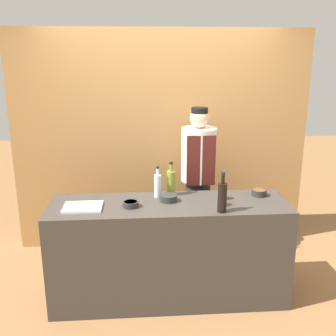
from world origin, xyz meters
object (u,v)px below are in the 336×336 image
(cup_steel, at_px, (222,201))
(bottle_oil, at_px, (171,182))
(sauce_bowl_yellow, at_px, (131,204))
(cup_blue, at_px, (221,194))
(bottle_soy, at_px, (222,196))
(cutting_board, at_px, (83,207))
(chef_center, at_px, (198,180))
(sauce_bowl_brown, at_px, (259,192))
(sauce_bowl_red, at_px, (168,198))
(bottle_clear, at_px, (158,185))

(cup_steel, bearing_deg, bottle_oil, 144.90)
(sauce_bowl_yellow, height_order, cup_blue, cup_blue)
(bottle_oil, xyz_separation_m, bottle_soy, (0.38, -0.42, 0.01))
(sauce_bowl_yellow, bearing_deg, bottle_oil, 36.21)
(cutting_board, distance_m, bottle_oil, 0.81)
(bottle_soy, height_order, chef_center, chef_center)
(sauce_bowl_brown, xyz_separation_m, sauce_bowl_yellow, (-1.15, -0.19, -0.00))
(sauce_bowl_red, xyz_separation_m, cup_blue, (0.47, 0.01, 0.02))
(cup_blue, height_order, chef_center, chef_center)
(sauce_bowl_brown, xyz_separation_m, cutting_board, (-1.55, -0.19, -0.02))
(cutting_board, relative_size, cup_steel, 4.21)
(sauce_bowl_yellow, bearing_deg, sauce_bowl_brown, 9.46)
(chef_center, bearing_deg, sauce_bowl_yellow, -132.07)
(bottle_clear, bearing_deg, cup_blue, -10.36)
(sauce_bowl_yellow, bearing_deg, chef_center, 47.93)
(sauce_bowl_brown, relative_size, bottle_soy, 0.40)
(bottle_clear, distance_m, cup_steel, 0.59)
(bottle_oil, height_order, bottle_clear, bottle_oil)
(sauce_bowl_yellow, bearing_deg, bottle_clear, 42.93)
(sauce_bowl_brown, height_order, cutting_board, sauce_bowl_brown)
(cutting_board, relative_size, bottle_clear, 1.12)
(sauce_bowl_brown, xyz_separation_m, bottle_oil, (-0.79, 0.07, 0.09))
(cup_blue, bearing_deg, bottle_oil, 161.79)
(bottle_oil, bearing_deg, cutting_board, -160.75)
(sauce_bowl_yellow, distance_m, cup_steel, 0.77)
(sauce_bowl_red, relative_size, bottle_oil, 0.48)
(sauce_bowl_yellow, height_order, bottle_oil, bottle_oil)
(bottle_oil, bearing_deg, cup_blue, -18.21)
(bottle_oil, distance_m, bottle_soy, 0.57)
(sauce_bowl_yellow, height_order, chef_center, chef_center)
(bottle_soy, bearing_deg, sauce_bowl_red, 146.77)
(sauce_bowl_brown, bearing_deg, sauce_bowl_red, -174.46)
(sauce_bowl_yellow, relative_size, sauce_bowl_red, 0.90)
(cutting_board, bearing_deg, cup_blue, 5.83)
(sauce_bowl_brown, relative_size, sauce_bowl_yellow, 1.03)
(sauce_bowl_red, xyz_separation_m, bottle_oil, (0.04, 0.15, 0.09))
(sauce_bowl_yellow, xyz_separation_m, chef_center, (0.68, 0.75, -0.05))
(cup_steel, bearing_deg, chef_center, 96.26)
(sauce_bowl_brown, distance_m, bottle_oil, 0.80)
(sauce_bowl_brown, bearing_deg, bottle_soy, -139.50)
(cutting_board, bearing_deg, bottle_clear, 19.33)
(bottle_oil, xyz_separation_m, cup_blue, (0.43, -0.14, -0.07))
(bottle_clear, xyz_separation_m, cup_steel, (0.53, -0.25, -0.07))
(sauce_bowl_red, bearing_deg, sauce_bowl_brown, 5.54)
(bottle_oil, relative_size, bottle_soy, 0.92)
(sauce_bowl_red, distance_m, cup_steel, 0.47)
(cup_steel, bearing_deg, cutting_board, 178.86)
(sauce_bowl_red, distance_m, bottle_soy, 0.51)
(sauce_bowl_brown, distance_m, cup_blue, 0.37)
(bottle_clear, relative_size, cup_steel, 3.77)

